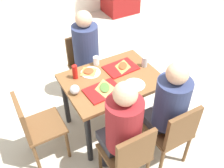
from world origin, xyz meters
TOP-DOWN VIEW (x-y plane):
  - ground_plane at (0.00, 0.00)m, footprint 10.00×10.00m
  - main_table at (0.00, 0.00)m, footprint 1.03×0.76m
  - chair_near_left at (-0.26, -0.76)m, footprint 0.40×0.40m
  - chair_near_right at (0.26, -0.76)m, footprint 0.40×0.40m
  - chair_far_side at (0.00, 0.76)m, footprint 0.40×0.40m
  - chair_left_end at (-0.90, 0.00)m, footprint 0.40×0.40m
  - person_in_red at (-0.26, -0.62)m, footprint 0.32×0.42m
  - person_in_brown_jacket at (0.26, -0.62)m, footprint 0.32×0.42m
  - person_far_side at (-0.00, 0.62)m, footprint 0.32×0.42m
  - tray_red_near at (-0.18, -0.13)m, footprint 0.38×0.28m
  - tray_red_far at (0.18, 0.11)m, footprint 0.37×0.28m
  - paper_plate_center at (-0.16, 0.21)m, footprint 0.22×0.22m
  - paper_plate_near_edge at (0.16, -0.21)m, footprint 0.22×0.22m
  - pizza_slice_a at (-0.15, -0.12)m, footprint 0.22×0.26m
  - pizza_slice_b at (0.21, 0.11)m, footprint 0.23×0.24m
  - pizza_slice_c at (-0.17, 0.22)m, footprint 0.18×0.18m
  - plastic_cup_a at (-0.03, 0.32)m, footprint 0.07×0.07m
  - plastic_cup_b at (0.03, -0.32)m, footprint 0.07×0.07m
  - soda_can at (0.44, 0.02)m, footprint 0.07×0.07m
  - condiment_bottle at (-0.34, 0.21)m, footprint 0.06×0.06m
  - foil_bundle at (-0.44, -0.02)m, footprint 0.10×0.10m

SIDE VIEW (x-z plane):
  - ground_plane at x=0.00m, z-range -0.02..0.00m
  - chair_near_left at x=-0.26m, z-range 0.07..0.93m
  - chair_near_right at x=0.26m, z-range 0.07..0.93m
  - chair_far_side at x=0.00m, z-range 0.07..0.93m
  - chair_left_end at x=-0.90m, z-range 0.07..0.93m
  - main_table at x=0.00m, z-range 0.26..1.01m
  - person_in_red at x=-0.26m, z-range 0.12..1.38m
  - person_in_brown_jacket at x=0.26m, z-range 0.12..1.38m
  - person_far_side at x=0.00m, z-range 0.12..1.38m
  - paper_plate_center at x=-0.16m, z-range 0.75..0.75m
  - paper_plate_near_edge at x=0.16m, z-range 0.75..0.75m
  - tray_red_near at x=-0.18m, z-range 0.75..0.76m
  - tray_red_far at x=0.18m, z-range 0.75..0.76m
  - pizza_slice_c at x=-0.17m, z-range 0.75..0.77m
  - pizza_slice_a at x=-0.15m, z-range 0.76..0.78m
  - pizza_slice_b at x=0.21m, z-range 0.76..0.78m
  - plastic_cup_a at x=-0.03m, z-range 0.75..0.85m
  - plastic_cup_b at x=0.03m, z-range 0.75..0.85m
  - foil_bundle at x=-0.44m, z-range 0.75..0.85m
  - soda_can at x=0.44m, z-range 0.75..0.87m
  - condiment_bottle at x=-0.34m, z-range 0.75..0.91m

